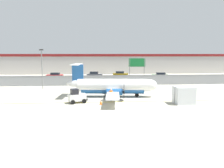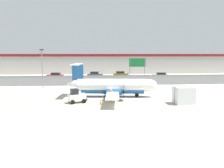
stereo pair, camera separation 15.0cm
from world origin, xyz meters
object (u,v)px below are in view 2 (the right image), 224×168
Objects in this scene: traffic_cone_near_right at (101,102)px; parked_car_0 at (55,76)px; commuter_airplane at (114,86)px; traffic_cone_near_left at (74,94)px; highway_sign at (137,65)px; cargo_container at (184,95)px; parked_car_2 at (121,74)px; baggage_tug at (77,96)px; parked_car_1 at (95,75)px; ground_crew_worker at (111,94)px; parked_car_3 at (161,76)px; apron_light_pole at (42,66)px.

traffic_cone_near_right is 31.92m from parked_car_0.
commuter_airplane is 25.12× the size of traffic_cone_near_left.
traffic_cone_near_left is at bearing 122.57° from traffic_cone_near_right.
commuter_airplane is 15.96m from highway_sign.
cargo_container is 0.57× the size of parked_car_2.
baggage_tug is at bearing 172.69° from cargo_container.
traffic_cone_near_left is 1.00× the size of traffic_cone_near_right.
baggage_tug is 33.48m from parked_car_2.
commuter_airplane is 27.54m from parked_car_1.
traffic_cone_near_right is at bearing -108.01° from commuter_airplane.
baggage_tug is at bearing 109.14° from parked_car_0.
ground_crew_worker is at bearing 165.07° from cargo_container.
ground_crew_worker and parked_car_3 have the same top height.
parked_car_2 is (-4.23, 33.63, -0.21)m from cargo_container.
cargo_container is 0.56× the size of parked_car_1.
baggage_tug is at bearing -87.90° from parked_car_1.
parked_car_0 and parked_car_1 have the same top height.
parked_car_3 is 0.80× the size of highway_sign.
parked_car_1 is (-2.16, 30.42, -0.06)m from ground_crew_worker.
parked_car_2 is 11.14m from parked_car_3.
parked_car_0 is (-12.41, 28.10, -0.06)m from ground_crew_worker.
parked_car_0 is at bearing 106.48° from traffic_cone_near_left.
apron_light_pole is 1.32× the size of highway_sign.
apron_light_pole reaches higher than cargo_container.
commuter_airplane is at bearing 121.51° from parked_car_0.
traffic_cone_near_right is 33.83m from parked_car_2.
traffic_cone_near_right is at bearing -39.90° from baggage_tug.
ground_crew_worker is at bearing 52.13° from traffic_cone_near_right.
ground_crew_worker is 0.39× the size of parked_car_1.
traffic_cone_near_right is 0.15× the size of parked_car_3.
apron_light_pole is 19.58m from highway_sign.
traffic_cone_near_left is 0.12× the size of highway_sign.
parked_car_3 is (9.84, -5.22, 0.00)m from parked_car_2.
parked_car_1 is at bearing -6.80° from parked_car_3.
ground_crew_worker reaches higher than traffic_cone_near_right.
commuter_airplane reaches higher than baggage_tug.
parked_car_2 is 0.98× the size of parked_car_3.
cargo_container reaches higher than parked_car_1.
parked_car_0 reaches higher than traffic_cone_near_left.
traffic_cone_near_right is (-2.14, -4.92, -1.29)m from commuter_airplane.
parked_car_0 is (-7.07, 23.90, 0.58)m from traffic_cone_near_left.
commuter_airplane reaches higher than parked_car_1.
parked_car_1 and parked_car_2 have the same top height.
cargo_container is 15.95m from traffic_cone_near_left.
cargo_container is (9.21, -2.29, 0.15)m from ground_crew_worker.
parked_car_2 is at bearing 13.77° from parked_car_1.
parked_car_0 is at bearing 123.15° from commuter_airplane.
parked_car_0 is (-13.10, 25.06, -0.71)m from commuter_airplane.
ground_crew_worker is (4.55, 0.76, 0.10)m from baggage_tug.
traffic_cone_near_right is at bearing -97.39° from parked_car_2.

